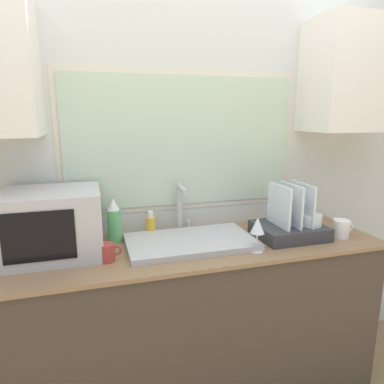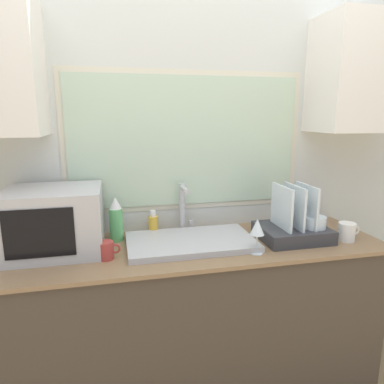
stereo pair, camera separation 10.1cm
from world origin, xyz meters
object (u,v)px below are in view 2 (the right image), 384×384
dish_rack (295,227)px  soap_bottle (153,224)px  spray_bottle (116,220)px  mug_near_sink (106,250)px  faucet (184,205)px  microwave (54,220)px  wine_glass (257,228)px

dish_rack → soap_bottle: dish_rack is taller
spray_bottle → mug_near_sink: size_ratio=2.19×
dish_rack → mug_near_sink: dish_rack is taller
spray_bottle → faucet: bearing=8.3°
faucet → microwave: microwave is taller
dish_rack → wine_glass: size_ratio=2.03×
faucet → wine_glass: bearing=-54.1°
dish_rack → spray_bottle: dish_rack is taller
faucet → mug_near_sink: faucet is taller
dish_rack → spray_bottle: size_ratio=1.51×
mug_near_sink → wine_glass: wine_glass is taller
dish_rack → wine_glass: (-0.27, -0.14, 0.06)m
microwave → mug_near_sink: size_ratio=4.17×
mug_near_sink → dish_rack: bearing=2.6°
faucet → dish_rack: 0.61m
spray_bottle → wine_glass: (0.64, -0.33, 0.01)m
soap_bottle → microwave: bearing=-164.0°
faucet → microwave: bearing=-168.1°
microwave → dish_rack: bearing=-5.1°
soap_bottle → spray_bottle: bearing=-164.5°
soap_bottle → mug_near_sink: 0.38m
dish_rack → soap_bottle: size_ratio=2.60×
spray_bottle → microwave: bearing=-163.6°
faucet → mug_near_sink: size_ratio=2.59×
microwave → mug_near_sink: microwave is taller
spray_bottle → soap_bottle: 0.21m
soap_bottle → faucet: bearing=-0.4°
dish_rack → faucet: bearing=155.9°
microwave → wine_glass: size_ratio=2.57×
microwave → mug_near_sink: 0.30m
spray_bottle → mug_near_sink: 0.25m
spray_bottle → mug_near_sink: spray_bottle is taller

